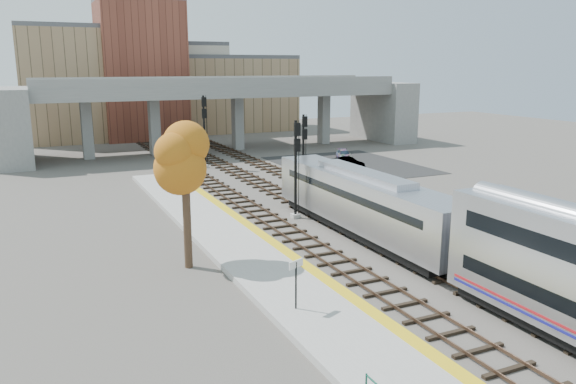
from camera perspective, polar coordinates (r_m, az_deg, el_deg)
name	(u,v)px	position (r m, az deg, el deg)	size (l,w,h in m)	color
ground	(390,259)	(33.30, 10.35, -6.70)	(160.00, 160.00, 0.00)	#47423D
platform	(276,275)	(29.85, -1.22, -8.46)	(4.50, 60.00, 0.35)	#9E9E99
yellow_strip	(308,267)	(30.55, 2.07, -7.60)	(0.70, 60.00, 0.01)	yellow
tracks	(307,208)	(44.00, 1.98, -1.59)	(10.70, 95.00, 0.25)	black
overpass	(222,106)	(74.43, -6.69, 8.70)	(54.00, 12.00, 9.50)	slate
buildings_far	(158,85)	(94.18, -13.11, 10.56)	(43.00, 21.00, 20.60)	#977B57
parking_lot	(349,165)	(63.49, 6.18, 2.75)	(14.00, 18.00, 0.04)	black
locomotive	(363,202)	(36.92, 7.58, -0.98)	(3.02, 19.05, 4.10)	#A8AAB2
signal_mast_near	(296,170)	(40.50, 0.81, 2.23)	(0.60, 0.64, 7.16)	#9E9E99
signal_mast_mid	(304,155)	(48.48, 1.59, 3.75)	(0.60, 0.64, 6.89)	#9E9E99
signal_mast_far	(204,131)	(61.50, -8.49, 6.13)	(0.60, 0.64, 7.83)	#9E9E99
station_sign	(296,274)	(25.00, 0.82, -8.35)	(0.85, 0.40, 2.27)	black
tree	(184,158)	(30.43, -10.47, 3.38)	(3.60, 3.60, 8.27)	#382619
car_a	(345,165)	(60.45, 5.80, 2.78)	(1.25, 3.10, 1.06)	#99999E
car_b	(347,163)	(60.92, 6.06, 2.95)	(1.33, 3.82, 1.26)	#99999E
car_c	(344,155)	(67.16, 5.68, 3.80)	(1.52, 3.73, 1.08)	#99999E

